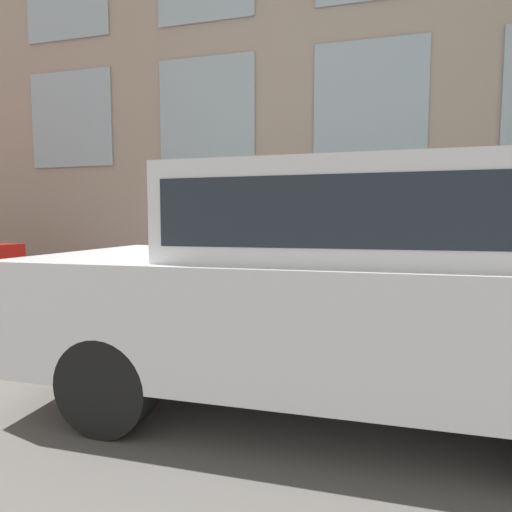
# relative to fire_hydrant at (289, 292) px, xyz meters

# --- Properties ---
(ground_plane) EXTENTS (80.00, 80.00, 0.00)m
(ground_plane) POSITION_rel_fire_hydrant_xyz_m (-0.45, 0.38, -0.52)
(ground_plane) COLOR #514F4C
(sidewalk) EXTENTS (2.21, 60.00, 0.16)m
(sidewalk) POSITION_rel_fire_hydrant_xyz_m (0.65, 0.38, -0.44)
(sidewalk) COLOR gray
(sidewalk) RESTS_ON ground_plane
(fire_hydrant) EXTENTS (0.30, 0.42, 0.70)m
(fire_hydrant) POSITION_rel_fire_hydrant_xyz_m (0.00, 0.00, 0.00)
(fire_hydrant) COLOR #2D7260
(fire_hydrant) RESTS_ON sidewalk
(person) EXTENTS (0.28, 0.19, 1.17)m
(person) POSITION_rel_fire_hydrant_xyz_m (0.10, 0.87, 0.34)
(person) COLOR #998466
(person) RESTS_ON sidewalk
(parked_car_silver_near) EXTENTS (1.96, 4.55, 1.76)m
(parked_car_silver_near) POSITION_rel_fire_hydrant_xyz_m (-1.79, -0.64, 0.44)
(parked_car_silver_near) COLOR black
(parked_car_silver_near) RESTS_ON ground_plane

